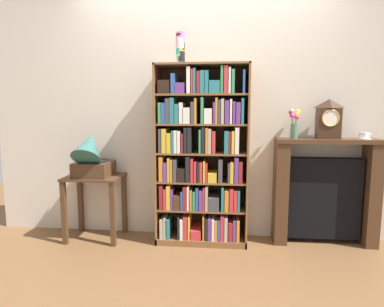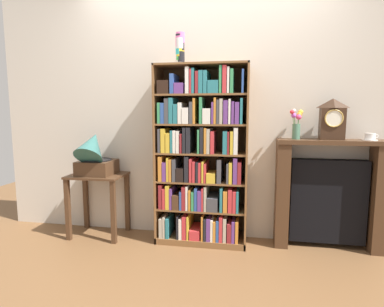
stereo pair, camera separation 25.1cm
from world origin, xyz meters
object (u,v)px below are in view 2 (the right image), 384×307
side_table_left (98,190)px  teacup_with_saucer (370,137)px  bookshelf (201,161)px  fireplace_mantel (328,195)px  mantel_clock (332,119)px  gramophone (94,155)px  cup_stack (180,49)px  flower_vase (297,124)px

side_table_left → teacup_with_saucer: size_ratio=4.72×
teacup_with_saucer → bookshelf: bearing=-177.6°
side_table_left → fireplace_mantel: bearing=2.7°
side_table_left → bookshelf: bearing=1.2°
mantel_clock → gramophone: bearing=-176.6°
cup_stack → side_table_left: (-0.87, 0.01, -1.38)m
fireplace_mantel → teacup_with_saucer: bearing=-3.4°
gramophone → fireplace_mantel: gramophone is taller
side_table_left → flower_vase: (1.94, 0.09, 0.69)m
bookshelf → mantel_clock: 1.25m
gramophone → mantel_clock: bearing=3.4°
mantel_clock → fireplace_mantel: bearing=73.6°
bookshelf → side_table_left: bearing=-178.8°
cup_stack → side_table_left: size_ratio=0.44×
gramophone → flower_vase: 1.98m
side_table_left → mantel_clock: 2.37m
gramophone → flower_vase: flower_vase is taller
gramophone → mantel_clock: mantel_clock is taller
side_table_left → mantel_clock: mantel_clock is taller
bookshelf → fireplace_mantel: bearing=4.0°
bookshelf → side_table_left: (-1.06, -0.02, -0.33)m
bookshelf → fireplace_mantel: size_ratio=1.67×
side_table_left → flower_vase: size_ratio=2.31×
side_table_left → flower_vase: flower_vase is taller
fireplace_mantel → mantel_clock: 0.71m
gramophone → teacup_with_saucer: (2.57, 0.14, 0.21)m
side_table_left → gramophone: bearing=-90.0°
bookshelf → teacup_with_saucer: size_ratio=12.56×
fireplace_mantel → teacup_with_saucer: size_ratio=7.52×
side_table_left → gramophone: (0.00, -0.05, 0.37)m
mantel_clock → teacup_with_saucer: mantel_clock is taller
gramophone → bookshelf: bearing=4.0°
mantel_clock → teacup_with_saucer: 0.36m
bookshelf → flower_vase: (0.88, 0.07, 0.36)m
bookshelf → gramophone: (-1.06, -0.07, 0.04)m
cup_stack → mantel_clock: 1.52m
cup_stack → gramophone: (-0.87, -0.04, -1.01)m
mantel_clock → flower_vase: size_ratio=1.33×
fireplace_mantel → flower_vase: bearing=-177.7°
cup_stack → gramophone: size_ratio=0.56×
mantel_clock → bookshelf: bearing=-177.0°
fireplace_mantel → flower_vase: flower_vase is taller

